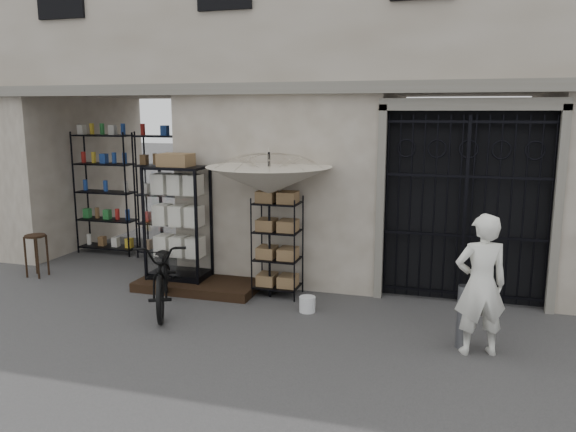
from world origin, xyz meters
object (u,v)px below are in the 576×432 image
(bicycle, at_px, (165,307))
(wooden_stool, at_px, (37,255))
(display_cabinet, at_px, (178,228))
(white_bucket, at_px, (307,304))
(wire_rack, at_px, (277,248))
(steel_bollard, at_px, (463,317))
(shopkeeper, at_px, (476,353))
(market_umbrella, at_px, (269,173))

(bicycle, bearing_deg, wooden_stool, 139.25)
(display_cabinet, xyz_separation_m, white_bucket, (2.37, -0.59, -0.88))
(wire_rack, relative_size, white_bucket, 6.71)
(steel_bollard, relative_size, shopkeeper, 0.46)
(display_cabinet, distance_m, wooden_stool, 2.78)
(bicycle, distance_m, wooden_stool, 3.11)
(market_umbrella, height_order, white_bucket, market_umbrella)
(wire_rack, height_order, steel_bollard, wire_rack)
(display_cabinet, xyz_separation_m, wooden_stool, (-2.70, -0.20, -0.59))
(display_cabinet, distance_m, white_bucket, 2.59)
(wire_rack, distance_m, shopkeeper, 3.40)
(market_umbrella, bearing_deg, steel_bollard, -21.82)
(display_cabinet, bearing_deg, shopkeeper, -37.34)
(white_bucket, height_order, bicycle, bicycle)
(shopkeeper, bearing_deg, wire_rack, -43.40)
(wire_rack, bearing_deg, display_cabinet, -174.30)
(shopkeeper, bearing_deg, white_bucket, -37.09)
(display_cabinet, height_order, white_bucket, display_cabinet)
(wire_rack, relative_size, bicycle, 0.78)
(display_cabinet, relative_size, market_umbrella, 0.74)
(wire_rack, distance_m, market_umbrella, 1.21)
(white_bucket, height_order, wooden_stool, wooden_stool)
(display_cabinet, distance_m, market_umbrella, 1.91)
(wooden_stool, bearing_deg, market_umbrella, 1.20)
(wire_rack, bearing_deg, steel_bollard, -19.64)
(wire_rack, distance_m, white_bucket, 1.11)
(wire_rack, relative_size, wooden_stool, 2.11)
(market_umbrella, bearing_deg, white_bucket, -32.87)
(display_cabinet, distance_m, shopkeeper, 5.01)
(wire_rack, distance_m, wooden_stool, 4.44)
(wire_rack, relative_size, market_umbrella, 0.58)
(steel_bollard, bearing_deg, bicycle, 176.56)
(market_umbrella, xyz_separation_m, steel_bollard, (2.90, -1.16, -1.58))
(market_umbrella, relative_size, steel_bollard, 3.44)
(market_umbrella, xyz_separation_m, bicycle, (-1.36, -0.90, -1.98))
(display_cabinet, relative_size, steel_bollard, 2.53)
(bicycle, bearing_deg, steel_bollard, -28.89)
(bicycle, height_order, steel_bollard, bicycle)
(steel_bollard, height_order, shopkeeper, steel_bollard)
(white_bucket, bearing_deg, wire_rack, 136.89)
(steel_bollard, bearing_deg, display_cabinet, 164.30)
(display_cabinet, bearing_deg, wooden_stool, 163.48)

